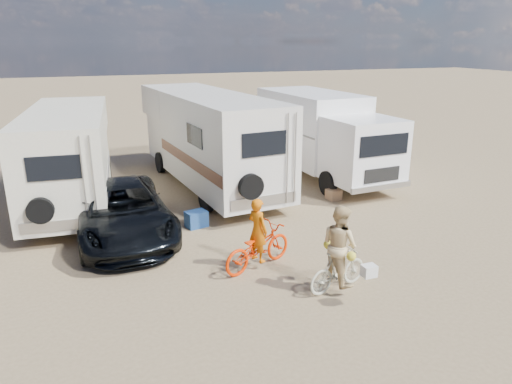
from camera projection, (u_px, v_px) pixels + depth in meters
name	position (u px, v px, depth m)	size (l,w,h in m)	color
ground	(308.00, 265.00, 11.33)	(140.00, 140.00, 0.00)	#917956
rv_main	(208.00, 141.00, 17.07)	(2.50, 8.78, 3.38)	silver
rv_left	(70.00, 159.00, 15.12)	(2.31, 7.39, 3.08)	white
box_truck	(324.00, 137.00, 18.27)	(2.49, 7.19, 3.21)	white
dark_suv	(122.00, 211.00, 12.83)	(2.42, 5.25, 1.46)	black
bike_man	(258.00, 247.00, 11.06)	(0.68, 1.96, 1.03)	red
bike_woman	(338.00, 270.00, 10.09)	(0.44, 1.55, 0.93)	#B9B99E
rider_man	(258.00, 237.00, 10.99)	(0.56, 0.37, 1.54)	#D56307
rider_woman	(339.00, 252.00, 9.96)	(0.85, 0.66, 1.74)	#DABC83
bike_parked	(367.00, 177.00, 16.87)	(0.67, 1.93, 1.01)	#262926
cooler	(196.00, 219.00, 13.60)	(0.59, 0.43, 0.47)	navy
crate	(334.00, 194.00, 15.99)	(0.43, 0.43, 0.34)	#8A694B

